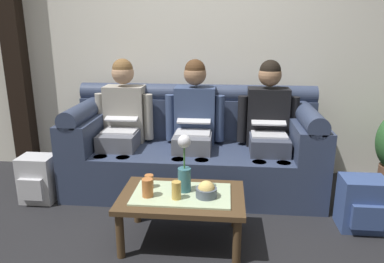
# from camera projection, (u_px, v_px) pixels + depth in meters

# --- Properties ---
(ground_plane) EXTENTS (14.00, 14.00, 0.00)m
(ground_plane) POSITION_uv_depth(u_px,v_px,m) (178.00, 258.00, 2.49)
(ground_plane) COLOR black
(back_wall_patterned) EXTENTS (6.00, 0.12, 2.90)m
(back_wall_patterned) POSITION_uv_depth(u_px,v_px,m) (199.00, 32.00, 3.72)
(back_wall_patterned) COLOR silver
(back_wall_patterned) RESTS_ON ground_plane
(timber_pillar) EXTENTS (0.20, 0.20, 2.90)m
(timber_pillar) POSITION_uv_depth(u_px,v_px,m) (14.00, 32.00, 3.78)
(timber_pillar) COLOR black
(timber_pillar) RESTS_ON ground_plane
(couch) EXTENTS (2.31, 0.88, 0.96)m
(couch) POSITION_uv_depth(u_px,v_px,m) (194.00, 150.00, 3.51)
(couch) COLOR #2D3851
(couch) RESTS_ON ground_plane
(person_left) EXTENTS (0.56, 0.67, 1.22)m
(person_left) POSITION_uv_depth(u_px,v_px,m) (122.00, 119.00, 3.49)
(person_left) COLOR #595B66
(person_left) RESTS_ON ground_plane
(person_middle) EXTENTS (0.56, 0.67, 1.22)m
(person_middle) POSITION_uv_depth(u_px,v_px,m) (194.00, 121.00, 3.42)
(person_middle) COLOR #595B66
(person_middle) RESTS_ON ground_plane
(person_right) EXTENTS (0.56, 0.67, 1.22)m
(person_right) POSITION_uv_depth(u_px,v_px,m) (268.00, 123.00, 3.36)
(person_right) COLOR #383D4C
(person_right) RESTS_ON ground_plane
(coffee_table) EXTENTS (0.88, 0.58, 0.38)m
(coffee_table) POSITION_uv_depth(u_px,v_px,m) (182.00, 201.00, 2.60)
(coffee_table) COLOR #47331E
(coffee_table) RESTS_ON ground_plane
(flower_vase) EXTENTS (0.09, 0.09, 0.42)m
(flower_vase) POSITION_uv_depth(u_px,v_px,m) (184.00, 167.00, 2.58)
(flower_vase) COLOR #336672
(flower_vase) RESTS_ON coffee_table
(snack_bowl) EXTENTS (0.15, 0.15, 0.12)m
(snack_bowl) POSITION_uv_depth(u_px,v_px,m) (206.00, 191.00, 2.53)
(snack_bowl) COLOR #4C5666
(snack_bowl) RESTS_ON coffee_table
(cup_near_left) EXTENTS (0.08, 0.08, 0.13)m
(cup_near_left) POSITION_uv_depth(u_px,v_px,m) (148.00, 188.00, 2.52)
(cup_near_left) COLOR #B26633
(cup_near_left) RESTS_ON coffee_table
(cup_near_right) EXTENTS (0.06, 0.06, 0.12)m
(cup_near_right) POSITION_uv_depth(u_px,v_px,m) (176.00, 190.00, 2.49)
(cup_near_right) COLOR gold
(cup_near_right) RESTS_ON coffee_table
(cup_far_center) EXTENTS (0.06, 0.06, 0.10)m
(cup_far_center) POSITION_uv_depth(u_px,v_px,m) (149.00, 181.00, 2.67)
(cup_far_center) COLOR #B26633
(cup_far_center) RESTS_ON coffee_table
(backpack_right) EXTENTS (0.33, 0.30, 0.41)m
(backpack_right) POSITION_uv_depth(u_px,v_px,m) (362.00, 204.00, 2.80)
(backpack_right) COLOR #33477A
(backpack_right) RESTS_ON ground_plane
(backpack_left) EXTENTS (0.29, 0.28, 0.42)m
(backpack_left) POSITION_uv_depth(u_px,v_px,m) (38.00, 179.00, 3.25)
(backpack_left) COLOR #B7B7BC
(backpack_left) RESTS_ON ground_plane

